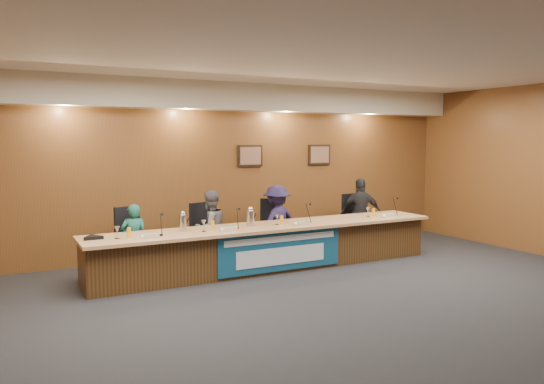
{
  "coord_description": "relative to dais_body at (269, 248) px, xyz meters",
  "views": [
    {
      "loc": [
        -4.05,
        -5.35,
        2.16
      ],
      "look_at": [
        0.22,
        2.72,
        1.26
      ],
      "focal_mm": 35.0,
      "sensor_mm": 36.0,
      "label": 1
    }
  ],
  "objects": [
    {
      "name": "nameplate_b",
      "position": [
        -0.84,
        -0.3,
        0.45
      ],
      "size": [
        0.24,
        0.08,
        0.1
      ],
      "primitive_type": "cube",
      "rotation": [
        0.31,
        0.0,
        0.0
      ],
      "color": "white",
      "rests_on": "dais_top"
    },
    {
      "name": "office_chair_d",
      "position": [
        2.37,
        0.72,
        0.13
      ],
      "size": [
        0.54,
        0.54,
        0.08
      ],
      "primitive_type": "cube",
      "rotation": [
        0.0,
        0.0,
        0.14
      ],
      "color": "black",
      "rests_on": "floor"
    },
    {
      "name": "office_chair_c",
      "position": [
        0.48,
        0.72,
        0.13
      ],
      "size": [
        0.58,
        0.58,
        0.08
      ],
      "primitive_type": "cube",
      "rotation": [
        0.0,
        0.0,
        -0.24
      ],
      "color": "black",
      "rests_on": "floor"
    },
    {
      "name": "panelist_a",
      "position": [
        -2.11,
        0.62,
        0.23
      ],
      "size": [
        0.46,
        0.35,
        1.15
      ],
      "primitive_type": "imported",
      "rotation": [
        0.0,
        0.0,
        2.96
      ],
      "color": "#17564B",
      "rests_on": "floor"
    },
    {
      "name": "panelist_d",
      "position": [
        2.37,
        0.62,
        0.35
      ],
      "size": [
        0.89,
        0.64,
        1.4
      ],
      "primitive_type": "imported",
      "rotation": [
        0.0,
        0.0,
        2.74
      ],
      "color": "black",
      "rests_on": "floor"
    },
    {
      "name": "juice_glass_a",
      "position": [
        -2.35,
        -0.11,
        0.47
      ],
      "size": [
        0.06,
        0.06,
        0.15
      ],
      "primitive_type": "cylinder",
      "color": "#EDA414",
      "rests_on": "dais_top"
    },
    {
      "name": "nameplate_c",
      "position": [
        0.46,
        -0.32,
        0.45
      ],
      "size": [
        0.24,
        0.08,
        0.1
      ],
      "primitive_type": "cube",
      "rotation": [
        0.31,
        0.0,
        0.0
      ],
      "color": "white",
      "rests_on": "dais_top"
    },
    {
      "name": "banner_text_upper",
      "position": [
        0.0,
        -0.43,
        0.23
      ],
      "size": [
        2.0,
        0.01,
        0.1
      ],
      "primitive_type": "cube",
      "color": "silver",
      "rests_on": "banner"
    },
    {
      "name": "office_chair_a",
      "position": [
        -2.11,
        0.72,
        0.13
      ],
      "size": [
        0.54,
        0.54,
        0.08
      ],
      "primitive_type": "cube",
      "rotation": [
        0.0,
        0.0,
        0.15
      ],
      "color": "black",
      "rests_on": "floor"
    },
    {
      "name": "soffit",
      "position": [
        0.0,
        1.35,
        2.6
      ],
      "size": [
        10.0,
        0.5,
        0.5
      ],
      "primitive_type": "cube",
      "color": "beige",
      "rests_on": "wall_back"
    },
    {
      "name": "panelist_c",
      "position": [
        0.48,
        0.62,
        0.32
      ],
      "size": [
        0.97,
        0.73,
        1.34
      ],
      "primitive_type": "imported",
      "rotation": [
        0.0,
        0.0,
        3.43
      ],
      "color": "#1C173A",
      "rests_on": "floor"
    },
    {
      "name": "water_glass_a",
      "position": [
        -2.51,
        -0.12,
        0.49
      ],
      "size": [
        0.08,
        0.08,
        0.18
      ],
      "primitive_type": "cylinder",
      "color": "silver",
      "rests_on": "dais_top"
    },
    {
      "name": "juice_glass_b",
      "position": [
        -1.04,
        -0.06,
        0.47
      ],
      "size": [
        0.06,
        0.06,
        0.15
      ],
      "primitive_type": "cylinder",
      "color": "#EDA414",
      "rests_on": "dais_top"
    },
    {
      "name": "office_chair_b",
      "position": [
        -0.82,
        0.72,
        0.13
      ],
      "size": [
        0.61,
        0.61,
        0.08
      ],
      "primitive_type": "cube",
      "rotation": [
        0.0,
        0.0,
        0.33
      ],
      "color": "black",
      "rests_on": "floor"
    },
    {
      "name": "dais_body",
      "position": [
        0.0,
        0.0,
        0.0
      ],
      "size": [
        6.0,
        0.8,
        0.7
      ],
      "primitive_type": "cube",
      "color": "#452B14",
      "rests_on": "floor"
    },
    {
      "name": "banner",
      "position": [
        0.0,
        -0.41,
        0.03
      ],
      "size": [
        2.2,
        0.02,
        0.65
      ],
      "primitive_type": "cube",
      "color": "navy",
      "rests_on": "dais_body"
    },
    {
      "name": "nameplate_a",
      "position": [
        -2.08,
        -0.32,
        0.45
      ],
      "size": [
        0.24,
        0.08,
        0.1
      ],
      "primitive_type": "cube",
      "rotation": [
        0.31,
        0.0,
        0.0
      ],
      "color": "white",
      "rests_on": "dais_top"
    },
    {
      "name": "dais_top",
      "position": [
        0.0,
        -0.05,
        0.38
      ],
      "size": [
        6.1,
        0.95,
        0.05
      ],
      "primitive_type": "cube",
      "color": "tan",
      "rests_on": "dais_body"
    },
    {
      "name": "water_glass_c",
      "position": [
        0.11,
        -0.07,
        0.49
      ],
      "size": [
        0.08,
        0.08,
        0.18
      ],
      "primitive_type": "cylinder",
      "color": "silver",
      "rests_on": "dais_top"
    },
    {
      "name": "juice_glass_c",
      "position": [
        0.2,
        -0.07,
        0.47
      ],
      "size": [
        0.06,
        0.06,
        0.15
      ],
      "primitive_type": "cylinder",
      "color": "#EDA414",
      "rests_on": "dais_top"
    },
    {
      "name": "microphone_c",
      "position": [
        0.67,
        -0.12,
        0.41
      ],
      "size": [
        0.07,
        0.07,
        0.02
      ],
      "primitive_type": "cylinder",
      "color": "black",
      "rests_on": "dais_top"
    },
    {
      "name": "floor",
      "position": [
        0.0,
        -2.4,
        -0.35
      ],
      "size": [
        10.0,
        10.0,
        0.0
      ],
      "primitive_type": "plane",
      "color": "black",
      "rests_on": "ground"
    },
    {
      "name": "nameplate_d",
      "position": [
        2.34,
        -0.29,
        0.45
      ],
      "size": [
        0.24,
        0.08,
        0.1
      ],
      "primitive_type": "cube",
      "rotation": [
        0.31,
        0.0,
        0.0
      ],
      "color": "white",
      "rests_on": "dais_top"
    },
    {
      "name": "water_glass_b",
      "position": [
        -1.21,
        -0.13,
        0.49
      ],
      "size": [
        0.08,
        0.08,
        0.18
      ],
      "primitive_type": "cylinder",
      "color": "silver",
      "rests_on": "dais_top"
    },
    {
      "name": "juice_glass_d",
      "position": [
        2.13,
        -0.07,
        0.47
      ],
      "size": [
        0.06,
        0.06,
        0.15
      ],
      "primitive_type": "cylinder",
      "color": "#EDA414",
      "rests_on": "dais_top"
    },
    {
      "name": "banner_text_lower",
      "position": [
        0.0,
        -0.43,
        -0.05
      ],
      "size": [
        1.6,
        0.01,
        0.28
      ],
      "primitive_type": "cube",
      "color": "silver",
      "rests_on": "banner"
    },
    {
      "name": "microphone_b",
      "position": [
        -0.65,
        -0.12,
        0.41
      ],
      "size": [
        0.07,
        0.07,
        0.02
      ],
      "primitive_type": "cylinder",
      "color": "black",
      "rests_on": "dais_top"
    },
    {
      "name": "carafe_left",
      "position": [
        -1.48,
        0.04,
        0.53
      ],
      "size": [
        0.11,
        0.11,
        0.26
      ],
      "primitive_type": "cylinder",
      "color": "silver",
      "rests_on": "dais_top"
    },
    {
      "name": "panelist_b",
      "position": [
        -0.82,
        0.62,
        0.3
      ],
      "size": [
        0.73,
        0.63,
        1.31
      ],
      "primitive_type": "imported",
      "rotation": [
        0.0,
        0.0,
        3.38
      ],
      "color": "#55545A",
      "rests_on": "floor"
    },
    {
      "name": "carafe_mid",
      "position": [
        -0.35,
        0.01,
        0.53
      ],
      "size": [
        0.13,
        0.13,
        0.25
      ],
      "primitive_type": "cylinder",
      "color": "silver",
      "rests_on": "dais_top"
    },
    {
      "name": "wall_back",
      "position": [
        0.0,
        1.6,
        1.25
      ],
      "size": [
        10.0,
        0.04,
        3.2
      ],
      "primitive_type": "cube",
      "color": "brown",
      "rests_on": "floor"
    },
    {
      "name": "wall_photo_right",
      "position": [
        2.0,
        1.57,
        1.5
      ],
      "size": [
        0.52,
        0.04,
        0.42
      ],
      "primitive_type": "cube",
      "color": "black",
      "rests_on": "wall_back"
    },
    {
      "name": "water_glass_d",
      "position": [
        2.0,
        -0.08,
        0.49
      ],
      "size": [
        0.08,
        0.08,
        0.18
      ],
      "primitive_type": "cylinder",
      "color": "silver",
      "rests_on": "dais_top"
    },
    {
      "name": "speakerphone",
      "position": [
        -2.83,
        0.02,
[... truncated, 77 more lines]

